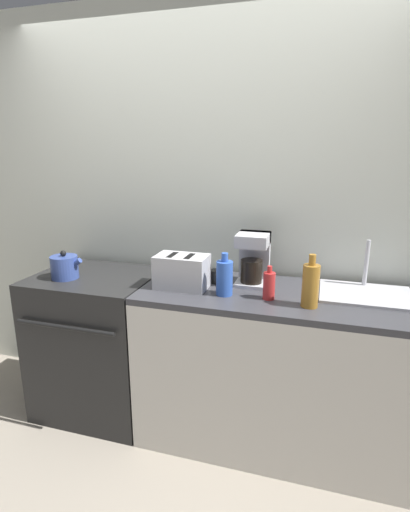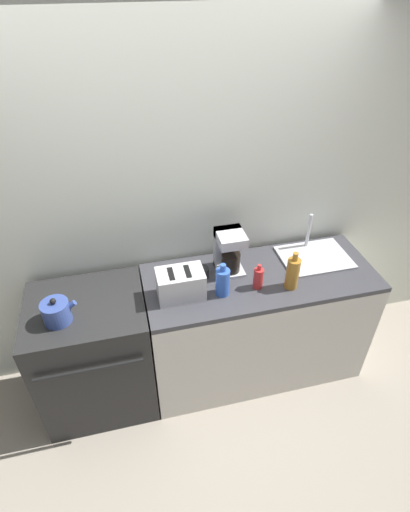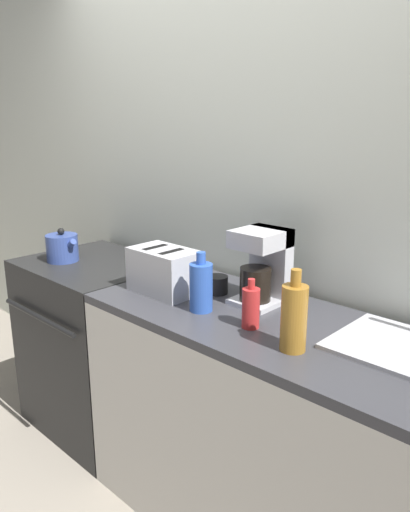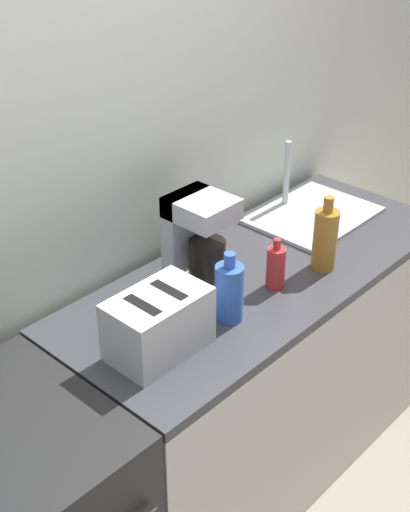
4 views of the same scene
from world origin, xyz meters
TOP-DOWN VIEW (x-y plane):
  - ground_plane at (0.00, 0.00)m, footprint 12.00×12.00m
  - wall_back at (0.00, 0.70)m, footprint 8.00×0.05m
  - stove at (-0.61, 0.31)m, footprint 0.75×0.66m
  - counter_block at (0.56, 0.32)m, footprint 1.59×0.64m
  - kettle at (-0.75, 0.21)m, footprint 0.21×0.16m
  - toaster at (-0.00, 0.26)m, footprint 0.29×0.19m
  - coffee_maker at (0.37, 0.46)m, footprint 0.18×0.21m
  - sink_tray at (1.00, 0.42)m, footprint 0.48×0.37m
  - bottle_amber at (0.71, 0.17)m, footprint 0.08×0.08m
  - bottle_blue at (0.26, 0.21)m, footprint 0.09×0.09m
  - bottle_red at (0.50, 0.22)m, footprint 0.06×0.06m
  - cup_black at (0.17, 0.41)m, footprint 0.09×0.09m

SIDE VIEW (x-z plane):
  - ground_plane at x=0.00m, z-range 0.00..0.00m
  - counter_block at x=0.56m, z-range 0.00..0.94m
  - stove at x=-0.61m, z-range 0.01..0.95m
  - sink_tray at x=1.00m, z-range 0.81..1.09m
  - cup_black at x=0.17m, z-range 0.94..1.01m
  - kettle at x=-0.75m, z-range 0.92..1.10m
  - bottle_red at x=0.50m, z-range 0.92..1.11m
  - toaster at x=0.00m, z-range 0.94..1.13m
  - bottle_blue at x=0.26m, z-range 0.92..1.16m
  - bottle_amber at x=0.71m, z-range 0.92..1.19m
  - coffee_maker at x=0.37m, z-range 0.95..1.25m
  - wall_back at x=0.00m, z-range 0.00..2.60m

